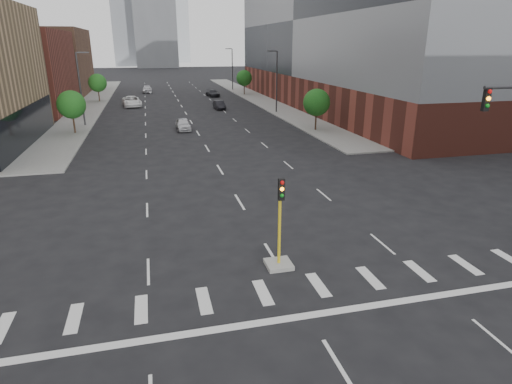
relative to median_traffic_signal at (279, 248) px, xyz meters
name	(u,v)px	position (x,y,z in m)	size (l,w,h in m)	color
sidewalk_left_far	(93,103)	(-15.00, 65.03, -0.90)	(5.00, 92.00, 0.15)	gray
sidewalk_right_far	(256,98)	(15.00, 65.03, -0.90)	(5.00, 92.00, 0.15)	gray
building_left_far_b	(35,62)	(-27.50, 83.03, 5.53)	(20.00, 24.00, 13.00)	brown
building_right_main	(362,37)	(29.50, 51.03, 10.03)	(24.00, 70.00, 22.00)	brown
tower_mid	(154,15)	(0.00, 191.03, 21.03)	(18.00, 18.00, 44.00)	slate
median_traffic_signal	(279,248)	(0.00, 0.00, 0.00)	(1.20, 1.20, 4.40)	#999993
streetlight_right_a	(276,79)	(13.41, 46.03, 4.04)	(1.60, 0.22, 9.07)	#2D2D30
streetlight_right_b	(232,67)	(13.41, 81.03, 4.04)	(1.60, 0.22, 9.07)	#2D2D30
streetlight_left	(81,86)	(-13.41, 41.03, 4.04)	(1.60, 0.22, 9.07)	#2D2D30
tree_left_near	(71,105)	(-14.00, 36.03, 2.42)	(3.20, 3.20, 4.85)	#382619
tree_left_far	(98,83)	(-14.00, 66.03, 2.42)	(3.20, 3.20, 4.85)	#382619
tree_right_near	(317,102)	(14.00, 31.03, 2.42)	(3.20, 3.20, 4.85)	#382619
tree_right_far	(244,78)	(14.00, 71.03, 2.42)	(3.20, 3.20, 4.85)	#382619
car_near_left	(183,124)	(-1.50, 35.35, -0.25)	(1.70, 4.24, 1.44)	#BCBCC1
car_mid_right	(219,105)	(5.66, 52.01, -0.30)	(1.42, 4.07, 1.34)	black
car_far_left	(132,101)	(-8.11, 58.55, -0.12)	(2.84, 6.16, 1.71)	white
car_deep_right	(213,93)	(7.22, 69.75, -0.29)	(1.91, 4.69, 1.36)	black
car_distant	(147,89)	(-5.46, 80.02, -0.16)	(1.92, 4.78, 1.63)	#B5B4B9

